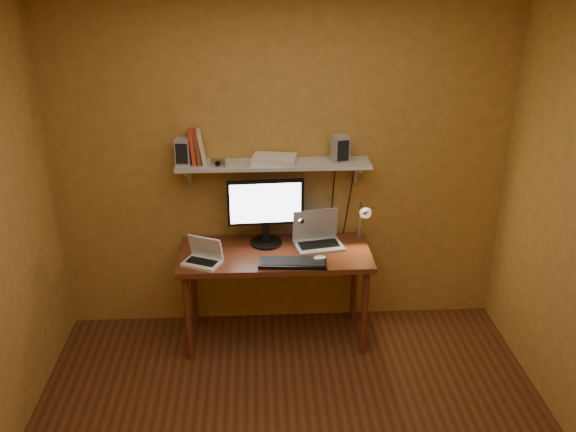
{
  "coord_description": "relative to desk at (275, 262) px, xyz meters",
  "views": [
    {
      "loc": [
        -0.2,
        -2.7,
        2.79
      ],
      "look_at": [
        0.01,
        1.18,
        1.08
      ],
      "focal_mm": 38.0,
      "sensor_mm": 36.0,
      "label": 1
    }
  ],
  "objects": [
    {
      "name": "room",
      "position": [
        0.07,
        -1.28,
        0.64
      ],
      "size": [
        3.44,
        3.24,
        2.64
      ],
      "color": "#583516",
      "rests_on": "ground"
    },
    {
      "name": "desk",
      "position": [
        0.0,
        0.0,
        0.0
      ],
      "size": [
        1.4,
        0.6,
        0.75
      ],
      "color": "brown",
      "rests_on": "ground"
    },
    {
      "name": "wall_shelf",
      "position": [
        0.0,
        0.19,
        0.69
      ],
      "size": [
        1.4,
        0.25,
        0.21
      ],
      "color": "silver",
      "rests_on": "room"
    },
    {
      "name": "monitor",
      "position": [
        -0.06,
        0.14,
        0.37
      ],
      "size": [
        0.56,
        0.25,
        0.51
      ],
      "rotation": [
        0.0,
        0.0,
        0.05
      ],
      "color": "black",
      "rests_on": "desk"
    },
    {
      "name": "laptop",
      "position": [
        0.32,
        0.11,
        0.15
      ],
      "size": [
        0.39,
        0.31,
        0.26
      ],
      "rotation": [
        0.0,
        0.0,
        0.18
      ],
      "color": "#96999F",
      "rests_on": "desk"
    },
    {
      "name": "netbook",
      "position": [
        -0.51,
        -0.14,
        0.14
      ],
      "size": [
        0.3,
        0.27,
        0.19
      ],
      "rotation": [
        0.0,
        0.0,
        -0.43
      ],
      "color": "white",
      "rests_on": "desk"
    },
    {
      "name": "keyboard",
      "position": [
        0.12,
        -0.2,
        0.1
      ],
      "size": [
        0.49,
        0.2,
        0.03
      ],
      "primitive_type": "cube",
      "rotation": [
        0.0,
        0.0,
        -0.09
      ],
      "color": "black",
      "rests_on": "desk"
    },
    {
      "name": "mouse",
      "position": [
        0.31,
        -0.16,
        0.1
      ],
      "size": [
        0.12,
        0.1,
        0.04
      ],
      "primitive_type": "ellipsoid",
      "rotation": [
        0.0,
        0.0,
        0.33
      ],
      "color": "white",
      "rests_on": "desk"
    },
    {
      "name": "desk_lamp",
      "position": [
        0.66,
        0.13,
        0.29
      ],
      "size": [
        0.09,
        0.23,
        0.38
      ],
      "color": "silver",
      "rests_on": "desk"
    },
    {
      "name": "speaker_left",
      "position": [
        -0.64,
        0.19,
        0.8
      ],
      "size": [
        0.12,
        0.12,
        0.19
      ],
      "primitive_type": "cube",
      "rotation": [
        0.0,
        0.0,
        -0.12
      ],
      "color": "#96999F",
      "rests_on": "wall_shelf"
    },
    {
      "name": "speaker_right",
      "position": [
        0.48,
        0.19,
        0.81
      ],
      "size": [
        0.13,
        0.13,
        0.19
      ],
      "primitive_type": "cube",
      "rotation": [
        0.0,
        0.0,
        0.25
      ],
      "color": "#96999F",
      "rests_on": "wall_shelf"
    },
    {
      "name": "books",
      "position": [
        -0.54,
        0.21,
        0.83
      ],
      "size": [
        0.14,
        0.17,
        0.24
      ],
      "color": "red",
      "rests_on": "wall_shelf"
    },
    {
      "name": "shelf_camera",
      "position": [
        -0.39,
        0.12,
        0.74
      ],
      "size": [
        0.11,
        0.06,
        0.06
      ],
      "color": "silver",
      "rests_on": "wall_shelf"
    },
    {
      "name": "router",
      "position": [
        0.01,
        0.19,
        0.74
      ],
      "size": [
        0.34,
        0.26,
        0.05
      ],
      "primitive_type": "cube",
      "rotation": [
        0.0,
        0.0,
        -0.18
      ],
      "color": "white",
      "rests_on": "wall_shelf"
    }
  ]
}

